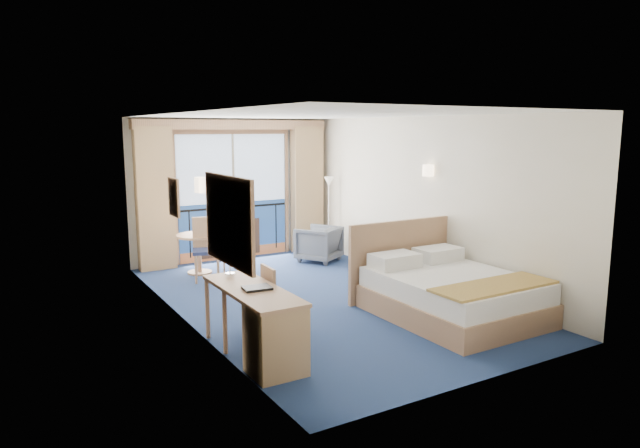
% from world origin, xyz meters
% --- Properties ---
extents(floor, '(6.50, 6.50, 0.00)m').
position_xyz_m(floor, '(0.00, 0.00, 0.00)').
color(floor, navy).
rests_on(floor, ground).
extents(room_walls, '(4.04, 6.54, 2.72)m').
position_xyz_m(room_walls, '(0.00, 0.00, 1.78)').
color(room_walls, beige).
rests_on(room_walls, ground).
extents(balcony_door, '(2.36, 0.03, 2.52)m').
position_xyz_m(balcony_door, '(-0.01, 3.22, 1.14)').
color(balcony_door, navy).
rests_on(balcony_door, room_walls).
extents(curtain_left, '(0.65, 0.22, 2.55)m').
position_xyz_m(curtain_left, '(-1.55, 3.07, 1.28)').
color(curtain_left, tan).
rests_on(curtain_left, room_walls).
extents(curtain_right, '(0.65, 0.22, 2.55)m').
position_xyz_m(curtain_right, '(1.55, 3.07, 1.28)').
color(curtain_right, tan).
rests_on(curtain_right, room_walls).
extents(pelmet, '(3.80, 0.25, 0.18)m').
position_xyz_m(pelmet, '(0.00, 3.10, 2.58)').
color(pelmet, tan).
rests_on(pelmet, room_walls).
extents(mirror, '(0.05, 1.25, 0.95)m').
position_xyz_m(mirror, '(-1.97, -1.50, 1.55)').
color(mirror, tan).
rests_on(mirror, room_walls).
extents(wall_print, '(0.04, 0.42, 0.52)m').
position_xyz_m(wall_print, '(-1.97, 0.45, 1.60)').
color(wall_print, tan).
rests_on(wall_print, room_walls).
extents(sconce_left, '(0.18, 0.18, 0.18)m').
position_xyz_m(sconce_left, '(-1.94, -0.60, 1.85)').
color(sconce_left, beige).
rests_on(sconce_left, room_walls).
extents(sconce_right, '(0.18, 0.18, 0.18)m').
position_xyz_m(sconce_right, '(1.94, -0.15, 1.85)').
color(sconce_right, beige).
rests_on(sconce_right, room_walls).
extents(bed, '(1.86, 2.21, 1.17)m').
position_xyz_m(bed, '(1.13, -1.55, 0.33)').
color(bed, tan).
rests_on(bed, ground).
extents(nightstand, '(0.47, 0.45, 0.61)m').
position_xyz_m(nightstand, '(1.75, -0.00, 0.31)').
color(nightstand, tan).
rests_on(nightstand, ground).
extents(phone, '(0.19, 0.16, 0.07)m').
position_xyz_m(phone, '(1.70, -0.01, 0.65)').
color(phone, silver).
rests_on(phone, nightstand).
extents(armchair, '(1.00, 1.01, 0.67)m').
position_xyz_m(armchair, '(1.27, 2.13, 0.34)').
color(armchair, '#4B535C').
rests_on(armchair, ground).
extents(floor_lamp, '(0.22, 0.22, 1.56)m').
position_xyz_m(floor_lamp, '(1.78, 2.59, 1.18)').
color(floor_lamp, silver).
rests_on(floor_lamp, ground).
extents(desk, '(0.57, 1.65, 0.77)m').
position_xyz_m(desk, '(-1.71, -1.91, 0.43)').
color(desk, tan).
rests_on(desk, ground).
extents(desk_chair, '(0.41, 0.41, 0.90)m').
position_xyz_m(desk_chair, '(-1.25, -1.14, 0.51)').
color(desk_chair, '#20274A').
rests_on(desk_chair, ground).
extents(folder, '(0.32, 0.26, 0.03)m').
position_xyz_m(folder, '(-1.68, -1.53, 0.79)').
color(folder, black).
rests_on(folder, desk).
extents(desk_lamp, '(0.11, 0.11, 0.43)m').
position_xyz_m(desk_lamp, '(-1.72, -0.85, 1.09)').
color(desk_lamp, silver).
rests_on(desk_lamp, desk).
extents(round_table, '(0.77, 0.77, 0.69)m').
position_xyz_m(round_table, '(-1.00, 2.40, 0.52)').
color(round_table, tan).
rests_on(round_table, ground).
extents(table_chair_a, '(0.54, 0.54, 0.91)m').
position_xyz_m(table_chair_a, '(-0.46, 2.15, 0.51)').
color(table_chair_a, '#20274A').
rests_on(table_chair_a, ground).
extents(table_chair_b, '(0.57, 0.58, 1.04)m').
position_xyz_m(table_chair_b, '(-1.02, 1.95, 0.59)').
color(table_chair_b, '#20274A').
rests_on(table_chair_b, ground).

